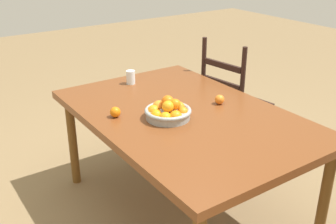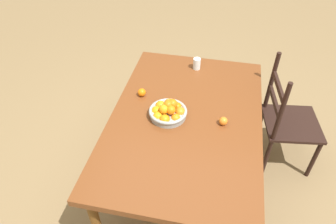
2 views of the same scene
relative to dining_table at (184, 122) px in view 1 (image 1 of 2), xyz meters
name	(u,v)px [view 1 (image 1 of 2)]	position (x,y,z in m)	size (l,w,h in m)	color
ground_plane	(183,210)	(0.00, 0.00, -0.66)	(12.00, 12.00, 0.00)	olive
dining_table	(184,122)	(0.00, 0.00, 0.00)	(1.64, 1.08, 0.73)	brown
chair_near_window	(232,104)	(-0.42, 0.80, -0.21)	(0.51, 0.51, 0.99)	black
fruit_bowl	(168,111)	(0.01, -0.13, 0.11)	(0.28, 0.28, 0.14)	#949B9A
orange_loose_0	(220,99)	(0.02, 0.27, 0.09)	(0.06, 0.06, 0.06)	orange
orange_loose_1	(115,112)	(-0.18, -0.38, 0.10)	(0.06, 0.06, 0.06)	orange
drinking_glass	(131,77)	(-0.64, -0.01, 0.11)	(0.06, 0.06, 0.10)	silver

